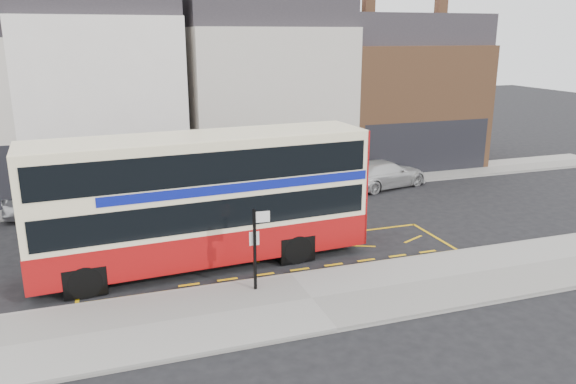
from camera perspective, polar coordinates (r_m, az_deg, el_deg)
name	(u,v)px	position (r m, az deg, el deg)	size (l,w,h in m)	color
ground	(288,274)	(19.98, 0.00, -8.30)	(120.00, 120.00, 0.00)	black
pavement	(312,300)	(17.99, 2.42, -10.90)	(40.00, 4.00, 0.15)	gray
kerb	(292,276)	(19.62, 0.36, -8.52)	(40.00, 0.15, 0.15)	gray
far_pavement	(221,192)	(29.98, -6.83, 0.03)	(50.00, 3.00, 0.15)	gray
road_markings	(274,257)	(21.37, -1.40, -6.63)	(14.00, 3.40, 0.01)	#E6AE0C
terrace_left	(102,88)	(32.37, -18.39, 9.97)	(8.00, 8.01, 11.80)	white
terrace_green_shop	(262,88)	(33.73, -2.67, 10.51)	(9.00, 8.01, 11.30)	beige
terrace_right	(396,92)	(37.30, 10.94, 9.99)	(9.00, 8.01, 10.30)	brown
double_decker_bus	(204,198)	(20.21, -8.57, -0.61)	(12.09, 3.50, 4.77)	#F8EBBD
bus_stop_post	(256,241)	(17.92, -3.22, -4.99)	(0.67, 0.14, 2.72)	black
car_silver	(48,203)	(28.07, -23.23, -1.02)	(1.55, 3.86, 1.31)	silver
car_grey	(236,189)	(28.34, -5.25, 0.34)	(1.36, 3.90, 1.28)	#414549
car_white	(384,174)	(31.24, 9.74, 1.83)	(2.09, 5.13, 1.49)	#BBBBBB
street_tree_right	(329,130)	(30.96, 4.17, 6.26)	(2.08, 2.08, 4.49)	black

